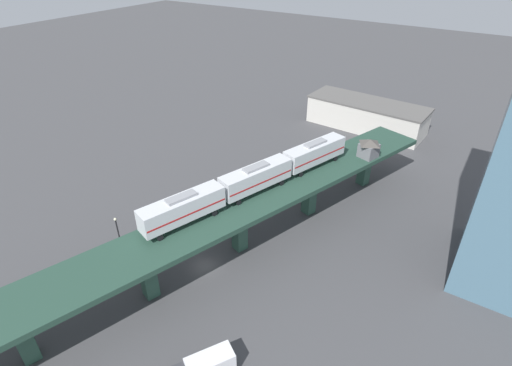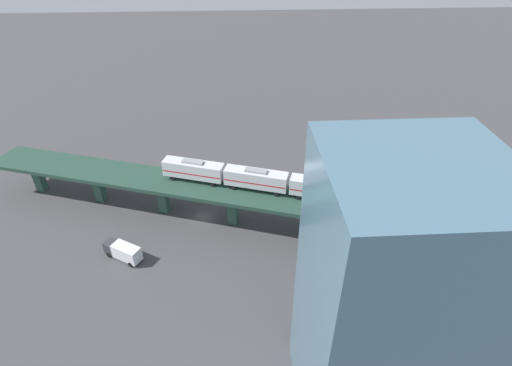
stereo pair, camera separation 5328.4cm
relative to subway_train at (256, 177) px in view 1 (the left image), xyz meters
The scene contains 8 objects.
ground_plane 15.15m from the subway_train, 100.54° to the right, with size 400.00×400.00×0.00m, color #424244.
elevated_viaduct 11.71m from the subway_train, 100.66° to the right, with size 36.26×90.13×7.94m.
subway_train is the anchor object (origin of this frame).
signal_hut 22.67m from the subway_train, 62.45° to the left, with size 4.05×4.05×3.40m.
street_car_green 15.07m from the subway_train, 168.04° to the left, with size 2.31×4.56×1.89m.
street_car_silver 18.72m from the subway_train, 132.65° to the left, with size 3.50×4.75×1.89m.
street_lamp 21.86m from the subway_train, 131.88° to the right, with size 0.44×0.44×6.94m.
warehouse_building 50.15m from the subway_train, 89.51° to the left, with size 29.13×11.94×6.80m.
Camera 1 is at (29.79, -32.09, 41.40)m, focal length 28.00 mm.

